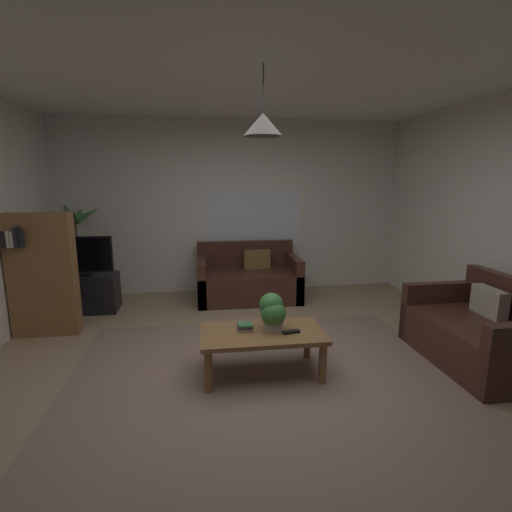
{
  "coord_description": "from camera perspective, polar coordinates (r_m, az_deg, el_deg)",
  "views": [
    {
      "loc": [
        -0.5,
        -3.19,
        1.76
      ],
      "look_at": [
        0.0,
        0.3,
        1.05
      ],
      "focal_mm": 26.81,
      "sensor_mm": 36.0,
      "label": 1
    }
  ],
  "objects": [
    {
      "name": "couch_under_window",
      "position": [
        5.71,
        -1.18,
        -3.69
      ],
      "size": [
        1.48,
        0.88,
        0.82
      ],
      "color": "#47281E",
      "rests_on": "ground"
    },
    {
      "name": "book_on_table_2",
      "position": [
        3.52,
        -1.64,
        -10.23
      ],
      "size": [
        0.14,
        0.12,
        0.02
      ],
      "primitive_type": "cube",
      "rotation": [
        0.0,
        0.0,
        0.04
      ],
      "color": "#387247",
      "rests_on": "coffee_table"
    },
    {
      "name": "window_pane",
      "position": [
        6.06,
        -0.3,
        6.02
      ],
      "size": [
        1.46,
        0.01,
        0.93
      ],
      "primitive_type": "cube",
      "color": "white"
    },
    {
      "name": "tv_stand",
      "position": [
        5.67,
        -24.39,
        -5.09
      ],
      "size": [
        0.9,
        0.44,
        0.5
      ],
      "primitive_type": "cube",
      "color": "black",
      "rests_on": "ground"
    },
    {
      "name": "rug",
      "position": [
        3.5,
        1.23,
        -18.7
      ],
      "size": [
        3.46,
        3.07,
        0.01
      ],
      "primitive_type": "cube",
      "color": "gray",
      "rests_on": "ground"
    },
    {
      "name": "remote_on_table_1",
      "position": [
        3.49,
        5.25,
        -11.21
      ],
      "size": [
        0.17,
        0.08,
        0.02
      ],
      "primitive_type": "cube",
      "rotation": [
        0.0,
        0.0,
        4.89
      ],
      "color": "black",
      "rests_on": "coffee_table"
    },
    {
      "name": "wall_back",
      "position": [
        6.04,
        -3.43,
        7.29
      ],
      "size": [
        5.44,
        0.06,
        2.66
      ],
      "primitive_type": "cube",
      "color": "silver",
      "rests_on": "ground"
    },
    {
      "name": "bookshelf_corner",
      "position": [
        4.93,
        -29.28,
        -2.38
      ],
      "size": [
        0.7,
        0.31,
        1.4
      ],
      "color": "olive",
      "rests_on": "ground"
    },
    {
      "name": "floor",
      "position": [
        3.68,
        0.7,
        -17.34
      ],
      "size": [
        5.32,
        5.58,
        0.02
      ],
      "primitive_type": "cube",
      "color": "#9E8466",
      "rests_on": "ground"
    },
    {
      "name": "ceiling",
      "position": [
        3.35,
        0.82,
        27.12
      ],
      "size": [
        5.32,
        5.58,
        0.02
      ],
      "primitive_type": "cube",
      "color": "white"
    },
    {
      "name": "couch_right_side",
      "position": [
        4.37,
        30.58,
        -10.16
      ],
      "size": [
        0.88,
        1.34,
        0.82
      ],
      "rotation": [
        0.0,
        0.0,
        -1.57
      ],
      "color": "#47281E",
      "rests_on": "ground"
    },
    {
      "name": "pendant_lamp",
      "position": [
        3.28,
        1.06,
        19.05
      ],
      "size": [
        0.32,
        0.32,
        0.55
      ],
      "color": "black"
    },
    {
      "name": "book_on_table_1",
      "position": [
        3.53,
        -1.66,
        -10.54
      ],
      "size": [
        0.14,
        0.09,
        0.02
      ],
      "primitive_type": "cube",
      "rotation": [
        0.0,
        0.0,
        -0.0
      ],
      "color": "#72387F",
      "rests_on": "coffee_table"
    },
    {
      "name": "potted_palm_corner",
      "position": [
        6.14,
        -24.96,
        -0.4
      ],
      "size": [
        0.68,
        0.89,
        1.49
      ],
      "color": "beige",
      "rests_on": "ground"
    },
    {
      "name": "coffee_table",
      "position": [
        3.54,
        0.94,
        -12.14
      ],
      "size": [
        1.11,
        0.61,
        0.41
      ],
      "color": "olive",
      "rests_on": "ground"
    },
    {
      "name": "tv",
      "position": [
        5.54,
        -24.9,
        0.03
      ],
      "size": [
        0.85,
        0.16,
        0.53
      ],
      "color": "black",
      "rests_on": "tv_stand"
    },
    {
      "name": "book_on_table_0",
      "position": [
        3.54,
        -1.7,
        -10.85
      ],
      "size": [
        0.15,
        0.1,
        0.02
      ],
      "primitive_type": "cube",
      "rotation": [
        0.0,
        0.0,
        0.08
      ],
      "color": "beige",
      "rests_on": "coffee_table"
    },
    {
      "name": "remote_on_table_0",
      "position": [
        3.59,
        2.63,
        -10.5
      ],
      "size": [
        0.15,
        0.15,
        0.02
      ],
      "primitive_type": "cube",
      "rotation": [
        0.0,
        0.0,
        5.54
      ],
      "color": "black",
      "rests_on": "coffee_table"
    },
    {
      "name": "potted_plant_on_table",
      "position": [
        3.5,
        2.43,
        -8.06
      ],
      "size": [
        0.24,
        0.27,
        0.34
      ],
      "color": "beige",
      "rests_on": "coffee_table"
    }
  ]
}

